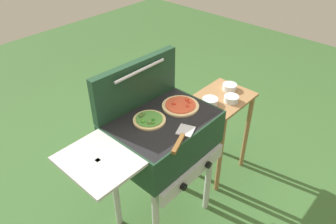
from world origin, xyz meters
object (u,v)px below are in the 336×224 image
(grill, at_px, (162,138))
(spatula, at_px, (182,138))
(pizza_pepperoni, at_px, (180,105))
(topping_bowl_near, at_px, (231,99))
(pizza_veggie, at_px, (149,120))
(topping_bowl_far, at_px, (230,87))
(prep_table, at_px, (220,119))
(topping_bowl_middle, at_px, (210,101))

(grill, height_order, spatula, spatula)
(pizza_pepperoni, relative_size, topping_bowl_near, 2.18)
(grill, relative_size, spatula, 3.65)
(pizza_veggie, bearing_deg, spatula, -89.14)
(pizza_veggie, relative_size, topping_bowl_near, 1.82)
(grill, bearing_deg, topping_bowl_far, 1.78)
(spatula, relative_size, topping_bowl_near, 2.47)
(pizza_pepperoni, relative_size, spatula, 0.88)
(spatula, bearing_deg, topping_bowl_far, 15.07)
(grill, height_order, prep_table, grill)
(grill, distance_m, pizza_veggie, 0.17)
(spatula, bearing_deg, topping_bowl_near, 9.99)
(grill, xyz_separation_m, topping_bowl_near, (0.66, -0.08, 0.01))
(topping_bowl_middle, bearing_deg, pizza_veggie, 177.23)
(pizza_veggie, bearing_deg, topping_bowl_middle, -2.77)
(spatula, bearing_deg, prep_table, 15.91)
(pizza_pepperoni, xyz_separation_m, spatula, (-0.24, -0.21, -0.00))
(pizza_pepperoni, distance_m, topping_bowl_middle, 0.37)
(prep_table, bearing_deg, topping_bowl_middle, 175.28)
(pizza_veggie, height_order, prep_table, pizza_veggie)
(pizza_veggie, xyz_separation_m, topping_bowl_middle, (0.59, -0.03, -0.15))
(topping_bowl_far, bearing_deg, prep_table, -170.26)
(pizza_pepperoni, xyz_separation_m, topping_bowl_middle, (0.35, 0.01, -0.15))
(grill, bearing_deg, pizza_pepperoni, 2.77)
(grill, height_order, pizza_pepperoni, pizza_pepperoni)
(prep_table, relative_size, topping_bowl_middle, 6.57)
(prep_table, bearing_deg, spatula, -164.09)
(prep_table, xyz_separation_m, topping_bowl_far, (0.12, 0.02, 0.23))
(pizza_pepperoni, distance_m, topping_bowl_near, 0.50)
(pizza_veggie, height_order, topping_bowl_far, pizza_veggie)
(pizza_pepperoni, xyz_separation_m, prep_table, (0.49, -0.00, -0.38))
(pizza_pepperoni, relative_size, prep_table, 0.31)
(pizza_pepperoni, bearing_deg, grill, -177.23)
(grill, relative_size, topping_bowl_middle, 8.49)
(spatula, xyz_separation_m, topping_bowl_middle, (0.58, 0.22, -0.14))
(prep_table, bearing_deg, topping_bowl_near, -101.32)
(pizza_veggie, distance_m, topping_bowl_middle, 0.60)
(topping_bowl_near, relative_size, topping_bowl_far, 0.98)
(prep_table, xyz_separation_m, topping_bowl_middle, (-0.15, 0.01, 0.23))
(prep_table, bearing_deg, topping_bowl_far, 9.74)
(grill, xyz_separation_m, pizza_veggie, (-0.06, 0.04, 0.15))
(pizza_veggie, height_order, topping_bowl_middle, pizza_veggie)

